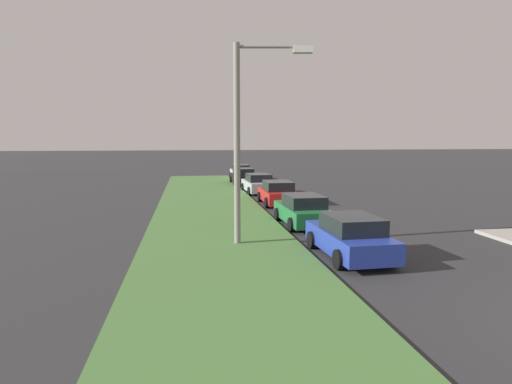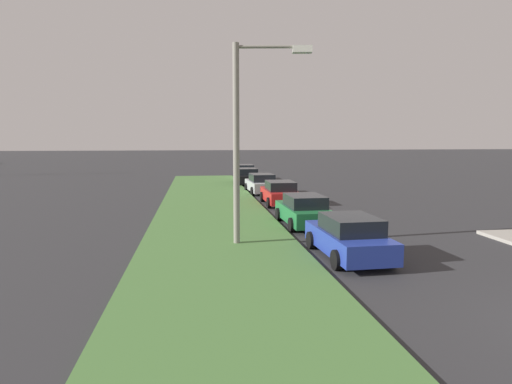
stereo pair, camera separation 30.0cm
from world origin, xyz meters
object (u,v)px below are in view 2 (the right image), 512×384
parked_car_black (247,177)px  parked_car_green (304,211)px  parked_car_white (245,172)px  streetlight (246,130)px  parked_car_silver (261,184)px  parked_car_blue (349,237)px  parked_car_red (280,193)px

parked_car_black → parked_car_green: bearing=-179.9°
parked_car_white → streetlight: (-27.54, 3.04, 3.67)m
parked_car_black → parked_car_silver: bearing=-178.2°
parked_car_blue → parked_car_red: same height
streetlight → parked_car_black: bearing=-6.7°
parked_car_silver → parked_car_white: size_ratio=1.01×
parked_car_green → parked_car_red: size_ratio=1.01×
parked_car_red → parked_car_white: (17.42, 0.23, 0.00)m
parked_car_green → parked_car_black: bearing=-0.0°
parked_car_black → streetlight: (-22.17, 2.62, 3.67)m
parked_car_red → parked_car_blue: bearing=-179.7°
parked_car_blue → parked_car_white: bearing=-1.5°
parked_car_blue → streetlight: bearing=55.3°
streetlight → parked_car_red: bearing=-17.9°
parked_car_green → parked_car_red: (6.63, -0.15, 0.00)m
parked_car_blue → parked_car_red: (12.23, 0.02, 0.00)m
parked_car_blue → parked_car_red: size_ratio=1.01×
parked_car_silver → parked_car_green: bearing=178.1°
parked_car_red → streetlight: size_ratio=0.57×
parked_car_black → parked_car_white: size_ratio=1.00×
parked_car_black → parked_car_blue: bearing=-179.8°
parked_car_green → parked_car_white: 24.05m
parked_car_blue → streetlight: (2.11, 3.29, 3.67)m
parked_car_black → streetlight: size_ratio=0.58×
parked_car_red → parked_car_white: bearing=0.9°
parked_car_white → streetlight: size_ratio=0.58×
parked_car_black → parked_car_white: bearing=-5.8°
parked_car_green → streetlight: bearing=136.7°
parked_car_white → parked_car_black: bearing=176.4°
parked_car_silver → parked_car_white: (11.68, -0.07, 0.00)m
parked_car_blue → parked_car_black: size_ratio=1.00×
parked_car_red → parked_car_white: same height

